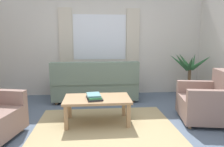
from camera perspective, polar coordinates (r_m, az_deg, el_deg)
name	(u,v)px	position (r m, az deg, el deg)	size (l,w,h in m)	color
ground_plane	(105,130)	(3.44, -1.83, -14.92)	(6.24, 6.24, 0.00)	slate
wall_back	(100,43)	(5.40, -3.34, 8.17)	(5.32, 0.12, 2.60)	silver
window_with_curtains	(100,37)	(5.31, -3.33, 9.77)	(1.98, 0.07, 1.40)	white
area_rug	(105,129)	(3.44, -1.83, -14.83)	(2.25, 1.97, 0.01)	tan
couch	(95,85)	(4.87, -4.57, -3.04)	(1.90, 0.82, 0.92)	slate
armchair_right	(209,101)	(4.01, 24.68, -6.87)	(0.96, 0.98, 0.88)	gray
coffee_table	(97,101)	(3.58, -4.02, -7.44)	(1.10, 0.64, 0.44)	#A87F56
book_stack_on_table	(94,97)	(3.49, -4.87, -6.24)	(0.28, 0.35, 0.08)	#2D2D33
potted_plant	(189,78)	(5.42, 20.06, -1.15)	(1.02, 1.11, 1.13)	#9E6B4C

